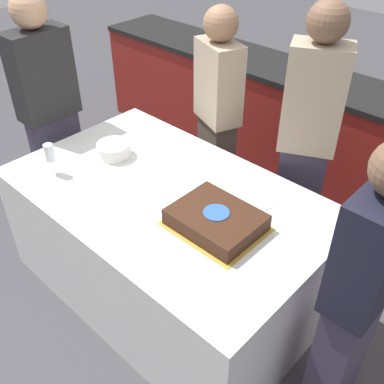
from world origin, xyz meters
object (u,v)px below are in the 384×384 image
at_px(plate_stack, 114,150).
at_px(person_standing_back, 217,117).
at_px(cake, 216,220).
at_px(wine_glass, 50,154).
at_px(person_seated_right, 358,297).
at_px(person_seated_left, 50,112).
at_px(person_cutting_cake, 307,142).

height_order(plate_stack, person_standing_back, person_standing_back).
height_order(cake, wine_glass, wine_glass).
height_order(plate_stack, wine_glass, wine_glass).
height_order(cake, plate_stack, cake).
bearing_deg(plate_stack, person_seated_right, -1.42).
distance_m(person_seated_right, person_standing_back, 1.63).
bearing_deg(person_seated_right, person_seated_left, -90.00).
bearing_deg(person_seated_right, plate_stack, -91.42).
relative_size(cake, person_seated_left, 0.28).
relative_size(wine_glass, person_standing_back, 0.12).
relative_size(wine_glass, person_seated_left, 0.12).
height_order(wine_glass, person_standing_back, person_standing_back).
bearing_deg(person_cutting_cake, wine_glass, 21.14).
relative_size(plate_stack, person_cutting_cake, 0.12).
bearing_deg(plate_stack, person_seated_left, -176.30).
relative_size(plate_stack, person_seated_left, 0.13).
xyz_separation_m(plate_stack, person_seated_left, (-0.62, -0.04, 0.05)).
bearing_deg(plate_stack, wine_glass, -107.18).
bearing_deg(person_seated_left, plate_stack, -86.30).
height_order(cake, person_seated_left, person_seated_left).
bearing_deg(person_cutting_cake, cake, 63.51).
bearing_deg(person_cutting_cake, person_seated_right, 107.13).
bearing_deg(wine_glass, person_cutting_cake, 47.63).
xyz_separation_m(cake, person_standing_back, (-0.69, 0.81, 0.01)).
bearing_deg(person_seated_left, wine_glass, -122.13).
bearing_deg(person_seated_left, person_cutting_cake, -62.85).
relative_size(cake, plate_stack, 2.27).
bearing_deg(person_seated_right, person_cutting_cake, -136.38).
bearing_deg(wine_glass, plate_stack, 72.82).
height_order(person_seated_left, person_seated_right, person_seated_left).
distance_m(wine_glass, person_cutting_cake, 1.49).
xyz_separation_m(cake, person_seated_left, (-1.51, 0.03, 0.05)).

